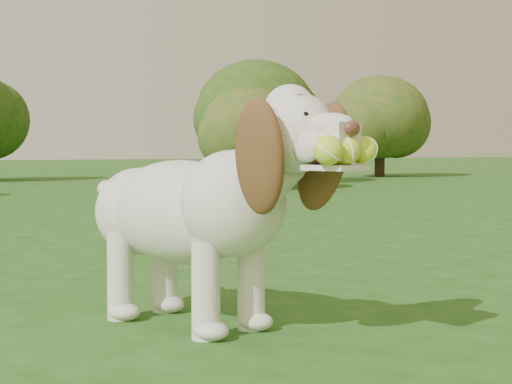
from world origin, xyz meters
name	(u,v)px	position (x,y,z in m)	size (l,w,h in m)	color
ground	(231,321)	(0.00, 0.00, 0.00)	(80.00, 80.00, 0.00)	#1D4B15
dog	(203,202)	(-0.14, -0.07, 0.43)	(0.70, 1.22, 0.81)	silver
shrub_h	(380,117)	(9.00, 12.20, 1.25)	(2.05, 2.05, 2.13)	#382314
shrub_f	(256,111)	(5.24, 10.46, 1.25)	(2.05, 2.05, 2.12)	#382314
shrub_d	(249,129)	(4.19, 8.53, 0.88)	(1.45, 1.45, 1.50)	#382314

